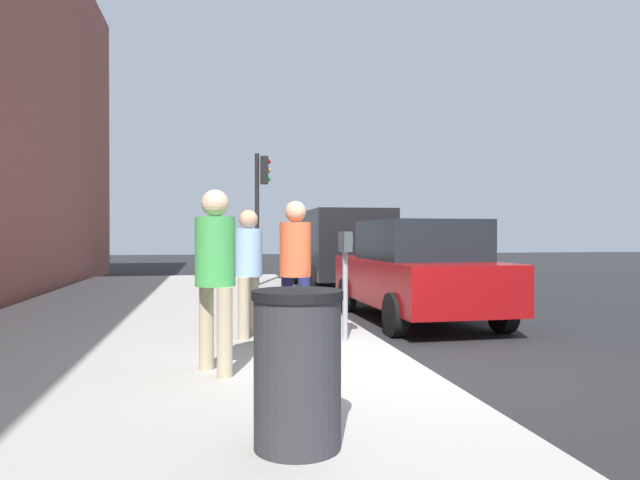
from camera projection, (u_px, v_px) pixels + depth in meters
ground_plane at (417, 375)px, 6.13m from camera, size 80.00×80.00×0.00m
sidewalk_slab at (127, 381)px, 5.57m from camera, size 28.00×6.00×0.15m
parking_meter at (345, 262)px, 7.35m from camera, size 0.36×0.12×1.41m
pedestrian_at_meter at (295, 260)px, 7.02m from camera, size 0.51×0.39×1.79m
pedestrian_bystander at (215, 264)px, 5.59m from camera, size 0.50×0.39×1.81m
parking_officer at (249, 263)px, 7.61m from camera, size 0.49×0.37×1.70m
parked_sedan_near at (417, 271)px, 9.94m from camera, size 4.43×2.04×1.77m
parked_van_far at (338, 244)px, 16.15m from camera, size 5.23×2.19×2.18m
traffic_signal at (261, 197)px, 15.52m from camera, size 0.24×0.44×3.60m
trash_bin at (297, 368)px, 3.63m from camera, size 0.59×0.59×1.01m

